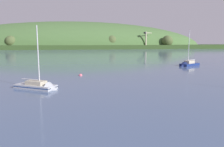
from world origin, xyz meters
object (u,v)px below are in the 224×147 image
at_px(sailboat_midwater_white, 188,65).
at_px(dockside_crane, 146,41).
at_px(sailboat_far_left, 40,88).
at_px(mooring_buoy_far_upstream, 80,76).

bearing_deg(sailboat_midwater_white, dockside_crane, -132.36).
xyz_separation_m(dockside_crane, sailboat_midwater_white, (-26.87, -168.58, -8.34)).
bearing_deg(sailboat_far_left, dockside_crane, 98.55).
bearing_deg(mooring_buoy_far_upstream, sailboat_midwater_white, 27.61).
bearing_deg(mooring_buoy_far_upstream, sailboat_far_left, -112.26).
relative_size(sailboat_midwater_white, mooring_buoy_far_upstream, 13.71).
bearing_deg(dockside_crane, sailboat_far_left, -144.79).
bearing_deg(mooring_buoy_far_upstream, dockside_crane, 72.55).
xyz_separation_m(sailboat_midwater_white, mooring_buoy_far_upstream, (-31.28, -16.37, -0.27)).
bearing_deg(sailboat_midwater_white, sailboat_far_left, 5.40).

